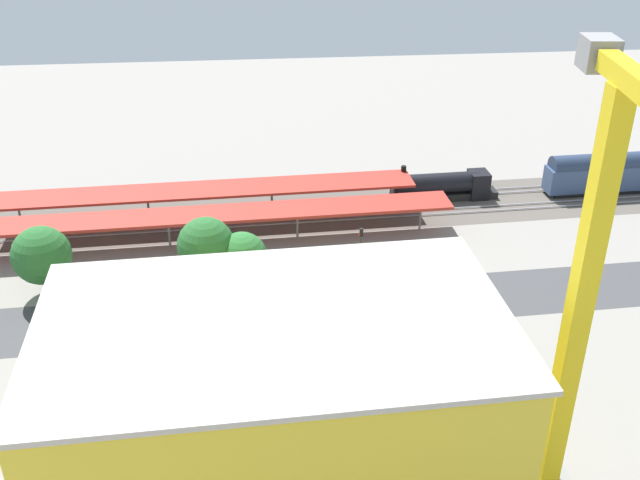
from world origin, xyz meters
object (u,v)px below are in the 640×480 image
(parked_car_2, at_px, (331,322))
(locomotive, at_px, (445,186))
(parked_car_5, at_px, (97,333))
(street_tree_0, at_px, (206,246))
(parked_car_0, at_px, (477,314))
(parked_car_1, at_px, (409,318))
(street_tree_3, at_px, (41,255))
(tower_crane, at_px, (592,285))
(street_tree_1, at_px, (242,257))
(platform_canopy_near, at_px, (167,217))
(parked_car_4, at_px, (173,326))
(passenger_coach, at_px, (614,172))
(box_truck_0, at_px, (183,348))
(construction_building, at_px, (277,411))
(parked_car_3, at_px, (247,323))
(platform_canopy_far, at_px, (210,190))
(traffic_light, at_px, (361,249))

(parked_car_2, bearing_deg, locomotive, -122.83)
(parked_car_5, height_order, street_tree_0, street_tree_0)
(parked_car_0, relative_size, parked_car_2, 0.91)
(parked_car_1, bearing_deg, street_tree_3, -14.32)
(tower_crane, height_order, street_tree_1, tower_crane)
(parked_car_2, distance_m, parked_car_5, 23.15)
(locomotive, xyz_separation_m, parked_car_1, (10.92, 29.41, -1.05))
(platform_canopy_near, relative_size, parked_car_0, 15.95)
(parked_car_4, height_order, street_tree_3, street_tree_3)
(parked_car_0, distance_m, parked_car_4, 30.79)
(platform_canopy_near, distance_m, street_tree_0, 12.19)
(platform_canopy_near, height_order, passenger_coach, passenger_coach)
(parked_car_2, height_order, box_truck_0, box_truck_0)
(tower_crane, bearing_deg, parked_car_0, -93.44)
(parked_car_1, distance_m, construction_building, 25.74)
(tower_crane, bearing_deg, construction_building, -9.82)
(locomotive, xyz_separation_m, parked_car_3, (27.34, 28.59, -1.14))
(parked_car_2, bearing_deg, platform_canopy_near, -47.63)
(locomotive, xyz_separation_m, street_tree_0, (31.34, 20.96, 3.81))
(box_truck_0, xyz_separation_m, street_tree_3, (15.45, -13.79, 3.09))
(platform_canopy_far, relative_size, parked_car_2, 11.01)
(parked_car_0, distance_m, traffic_light, 14.01)
(locomotive, relative_size, parked_car_0, 3.41)
(platform_canopy_far, xyz_separation_m, passenger_coach, (-55.33, -3.37, -1.23))
(parked_car_1, distance_m, parked_car_4, 23.76)
(passenger_coach, relative_size, parked_car_4, 4.27)
(parked_car_3, xyz_separation_m, street_tree_0, (3.99, -7.63, 4.95))
(parked_car_4, bearing_deg, parked_car_5, 2.14)
(parked_car_1, distance_m, box_truck_0, 22.74)
(parked_car_5, bearing_deg, platform_canopy_near, -106.66)
(parked_car_5, bearing_deg, box_truck_0, 151.31)
(platform_canopy_near, xyz_separation_m, box_truck_0, (-3.17, 23.52, -2.15))
(parked_car_2, relative_size, parked_car_5, 0.99)
(parked_car_1, height_order, traffic_light, traffic_light)
(parked_car_5, bearing_deg, parked_car_2, 178.72)
(platform_canopy_near, relative_size, street_tree_0, 7.93)
(parked_car_2, xyz_separation_m, construction_building, (6.22, 20.54, 6.75))
(platform_canopy_far, height_order, parked_car_1, platform_canopy_far)
(parked_car_1, bearing_deg, locomotive, -110.37)
(platform_canopy_near, relative_size, passenger_coach, 3.60)
(street_tree_1, bearing_deg, tower_crane, 125.11)
(passenger_coach, bearing_deg, street_tree_1, 22.77)
(box_truck_0, height_order, street_tree_0, street_tree_0)
(parked_car_5, height_order, street_tree_3, street_tree_3)
(platform_canopy_far, height_order, parked_car_0, platform_canopy_far)
(parked_car_4, bearing_deg, street_tree_0, -113.82)
(platform_canopy_far, bearing_deg, parked_car_1, 128.46)
(parked_car_4, xyz_separation_m, street_tree_1, (-7.06, -6.93, 3.63))
(parked_car_1, bearing_deg, parked_car_4, -2.24)
(street_tree_0, bearing_deg, construction_building, 102.18)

